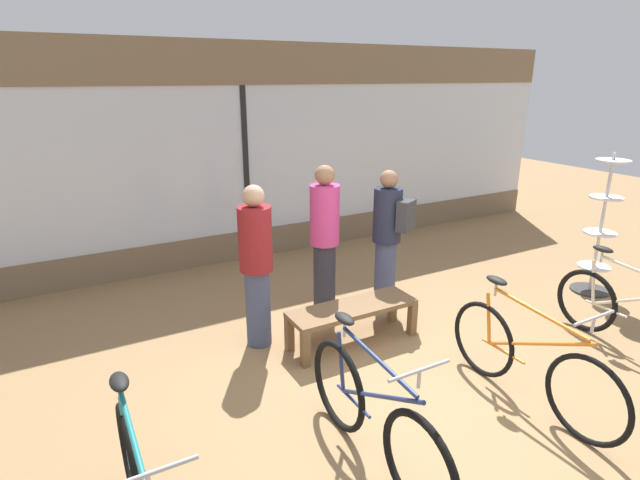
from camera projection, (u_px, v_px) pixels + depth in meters
The scene contains 10 objects.
ground_plane at pixel (413, 393), 4.51m from camera, with size 24.00×24.00×0.00m, color #99754C.
shop_back_wall at pixel (245, 153), 7.36m from camera, with size 12.00×0.08×3.20m.
bicycle_left at pixel (373, 417), 3.57m from camera, with size 0.46×1.74×1.05m.
bicycle_right at pixel (528, 361), 4.26m from camera, with size 0.46×1.78×1.04m.
bicycle_far_right at pixel (631, 316), 5.11m from camera, with size 0.46×1.72×1.04m.
accessory_rack at pixel (599, 237), 6.41m from camera, with size 0.48×0.48×1.84m.
display_bench at pixel (353, 312), 5.26m from camera, with size 1.40×0.44×0.43m.
customer_near_rack at pixel (325, 238), 5.75m from camera, with size 0.39×0.39×1.79m.
customer_by_window at pixel (256, 264), 5.06m from camera, with size 0.48×0.48×1.72m.
customer_mid_floor at pixel (388, 234), 5.99m from camera, with size 0.47×0.56×1.69m.
Camera 1 is at (-2.60, -2.96, 2.72)m, focal length 28.00 mm.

